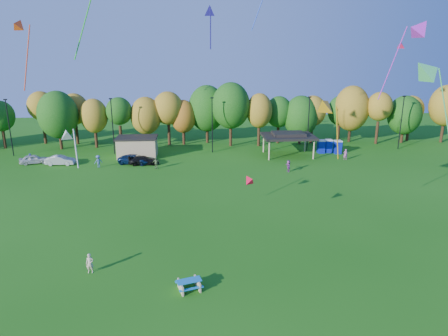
{
  "coord_description": "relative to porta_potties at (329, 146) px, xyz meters",
  "views": [
    {
      "loc": [
        -0.93,
        -24.45,
        16.08
      ],
      "look_at": [
        1.37,
        6.0,
        7.17
      ],
      "focal_mm": 32.0,
      "sensor_mm": 36.0,
      "label": 1
    }
  ],
  "objects": [
    {
      "name": "far_person_2",
      "position": [
        1.09,
        -4.49,
        -0.24
      ],
      "size": [
        0.68,
        0.51,
        1.71
      ],
      "primitive_type": "imported",
      "rotation": [
        0.0,
        0.0,
        2.97
      ],
      "color": "#B2539F",
      "rests_on": "ground"
    },
    {
      "name": "car_c",
      "position": [
        -31.01,
        -4.36,
        -0.41
      ],
      "size": [
        5.34,
        3.43,
        1.37
      ],
      "primitive_type": "imported",
      "rotation": [
        0.0,
        0.0,
        1.32
      ],
      "color": "#0B1F44",
      "rests_on": "ground"
    },
    {
      "name": "far_person_0",
      "position": [
        -46.66,
        -3.04,
        -0.33
      ],
      "size": [
        0.75,
        0.59,
        1.53
      ],
      "primitive_type": "imported",
      "rotation": [
        0.0,
        0.0,
        3.15
      ],
      "color": "#5359B8",
      "rests_on": "ground"
    },
    {
      "name": "car_b",
      "position": [
        -41.93,
        -4.11,
        -0.4
      ],
      "size": [
        4.28,
        1.63,
        1.39
      ],
      "primitive_type": "imported",
      "rotation": [
        0.0,
        0.0,
        1.53
      ],
      "color": "#AFAFB5",
      "rests_on": "ground"
    },
    {
      "name": "far_person_1",
      "position": [
        -9.15,
        -10.1,
        -0.27
      ],
      "size": [
        0.56,
        1.55,
        1.65
      ],
      "primitive_type": "imported",
      "rotation": [
        0.0,
        0.0,
        4.76
      ],
      "color": "#8A3B8F",
      "rests_on": "ground"
    },
    {
      "name": "ground",
      "position": [
        -21.17,
        -38.14,
        -1.1
      ],
      "size": [
        160.0,
        160.0,
        0.0
      ],
      "primitive_type": "plane",
      "color": "#19600F",
      "rests_on": "ground"
    },
    {
      "name": "kite_flyer",
      "position": [
        -30.17,
        -35.12,
        -0.32
      ],
      "size": [
        0.58,
        0.38,
        1.56
      ],
      "primitive_type": "imported",
      "rotation": [
        0.0,
        0.0,
        0.02
      ],
      "color": "beige",
      "rests_on": "ground"
    },
    {
      "name": "car_a",
      "position": [
        -46.11,
        -3.14,
        -0.41
      ],
      "size": [
        4.32,
        2.72,
        1.37
      ],
      "primitive_type": "imported",
      "rotation": [
        0.0,
        0.0,
        1.87
      ],
      "color": "silver",
      "rests_on": "ground"
    },
    {
      "name": "kite_14",
      "position": [
        1.4,
        -20.79,
        17.36
      ],
      "size": [
        5.29,
        2.67,
        8.74
      ],
      "color": "#BF26CB"
    },
    {
      "name": "kite_5",
      "position": [
        -36.44,
        -26.29,
        17.05
      ],
      "size": [
        1.31,
        3.61,
        6.23
      ],
      "color": "#ED4315"
    },
    {
      "name": "kite_4",
      "position": [
        -11.18,
        -29.74,
        10.69
      ],
      "size": [
        2.69,
        3.27,
        5.66
      ],
      "color": "orange"
    },
    {
      "name": "lamp_posts",
      "position": [
        -19.17,
        1.86,
        3.8
      ],
      "size": [
        64.5,
        0.25,
        9.09
      ],
      "color": "black",
      "rests_on": "ground"
    },
    {
      "name": "utility_building",
      "position": [
        -31.17,
        -0.14,
        0.54
      ],
      "size": [
        6.3,
        4.3,
        3.25
      ],
      "color": "tan",
      "rests_on": "ground"
    },
    {
      "name": "kite_2",
      "position": [
        -3.13,
        -30.19,
        13.53
      ],
      "size": [
        4.8,
        2.48,
        7.81
      ],
      "color": "#43BF65"
    },
    {
      "name": "tree_line",
      "position": [
        -22.2,
        7.37,
        4.82
      ],
      "size": [
        93.57,
        10.55,
        11.15
      ],
      "color": "black",
      "rests_on": "ground"
    },
    {
      "name": "far_person_3",
      "position": [
        -27.67,
        -7.18,
        -0.27
      ],
      "size": [
        0.98,
        0.43,
        1.66
      ],
      "primitive_type": "imported",
      "rotation": [
        0.0,
        0.0,
        0.03
      ],
      "color": "#698551",
      "rests_on": "ground"
    },
    {
      "name": "car_d",
      "position": [
        -29.69,
        -4.9,
        -0.45
      ],
      "size": [
        4.52,
        1.93,
        1.3
      ],
      "primitive_type": "imported",
      "rotation": [
        0.0,
        0.0,
        1.6
      ],
      "color": "black",
      "rests_on": "ground"
    },
    {
      "name": "kite_15",
      "position": [
        -17.42,
        -29.28,
        4.17
      ],
      "size": [
        1.38,
        1.5,
        1.24
      ],
      "color": "red"
    },
    {
      "name": "pavilion",
      "position": [
        -7.17,
        -1.14,
        2.13
      ],
      "size": [
        8.2,
        6.2,
        3.77
      ],
      "color": "tan",
      "rests_on": "ground"
    },
    {
      "name": "porta_potties",
      "position": [
        0.0,
        0.0,
        0.0
      ],
      "size": [
        3.75,
        1.97,
        2.18
      ],
      "color": "#0C1CA3",
      "rests_on": "ground"
    },
    {
      "name": "kite_7",
      "position": [
        -20.4,
        -21.44,
        18.86
      ],
      "size": [
        1.17,
        2.71,
        4.46
      ],
      "color": "navy"
    },
    {
      "name": "kite_8",
      "position": [
        -31.4,
        -33.24,
        9.24
      ],
      "size": [
        1.3,
        2.12,
        3.4
      ],
      "color": "#B8B8B8"
    },
    {
      "name": "far_person_4",
      "position": [
        -36.03,
        -5.91,
        -0.19
      ],
      "size": [
        1.35,
        1.17,
        1.81
      ],
      "primitive_type": "imported",
      "rotation": [
        0.0,
        0.0,
        3.67
      ],
      "color": "#4967A2",
      "rests_on": "ground"
    },
    {
      "name": "picnic_table",
      "position": [
        -22.7,
        -37.93,
        -0.67
      ],
      "size": [
        2.04,
        1.84,
        0.74
      ],
      "rotation": [
        0.0,
        0.0,
        0.29
      ],
      "color": "tan",
      "rests_on": "ground"
    },
    {
      "name": "kite_3",
      "position": [
        3.1,
        -13.73,
        15.85
      ],
      "size": [
        1.63,
        1.71,
        1.39
      ],
      "color": "#F51C58"
    }
  ]
}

